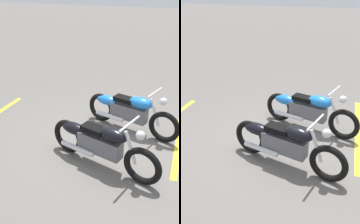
# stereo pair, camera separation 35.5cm
# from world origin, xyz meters

# --- Properties ---
(ground_plane) EXTENTS (60.00, 60.00, 0.00)m
(ground_plane) POSITION_xyz_m (0.00, 0.00, 0.00)
(ground_plane) COLOR #66605B
(motorcycle_bright_foreground) EXTENTS (2.18, 0.80, 1.04)m
(motorcycle_bright_foreground) POSITION_xyz_m (-0.21, -0.74, 0.46)
(motorcycle_bright_foreground) COLOR black
(motorcycle_bright_foreground) RESTS_ON ground
(motorcycle_dark_foreground) EXTENTS (2.19, 0.77, 1.04)m
(motorcycle_dark_foreground) POSITION_xyz_m (-0.06, 0.71, 0.46)
(motorcycle_dark_foreground) COLOR black
(motorcycle_dark_foreground) RESTS_ON ground
(parking_stripe_near) EXTENTS (0.22, 3.20, 0.01)m
(parking_stripe_near) POSITION_xyz_m (-1.32, -0.93, 0.00)
(parking_stripe_near) COLOR yellow
(parking_stripe_near) RESTS_ON ground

